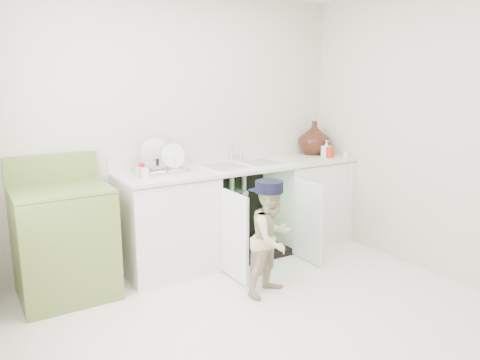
% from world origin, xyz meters
% --- Properties ---
extents(ground, '(3.50, 3.50, 0.00)m').
position_xyz_m(ground, '(0.00, 0.00, 0.00)').
color(ground, beige).
rests_on(ground, ground).
extents(room_shell, '(6.00, 5.50, 1.26)m').
position_xyz_m(room_shell, '(0.00, 0.00, 1.25)').
color(room_shell, beige).
rests_on(room_shell, ground).
extents(counter_run, '(2.44, 1.02, 1.26)m').
position_xyz_m(counter_run, '(0.59, 1.21, 0.48)').
color(counter_run, white).
rests_on(counter_run, ground).
extents(avocado_stove, '(0.72, 0.65, 1.11)m').
position_xyz_m(avocado_stove, '(-1.14, 1.18, 0.46)').
color(avocado_stove, olive).
rests_on(avocado_stove, ground).
extents(repair_worker, '(0.60, 0.76, 0.93)m').
position_xyz_m(repair_worker, '(0.28, 0.34, 0.47)').
color(repair_worker, '#C1B38B').
rests_on(repair_worker, ground).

